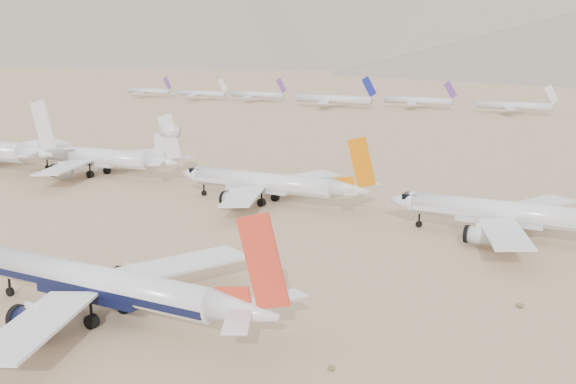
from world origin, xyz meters
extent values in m
plane|color=#987958|center=(0.00, 0.00, 0.00)|extent=(7000.00, 7000.00, 0.00)
cylinder|color=silver|center=(-8.03, 0.49, 4.85)|extent=(35.71, 4.22, 4.22)
cube|color=#0E1233|center=(-8.03, 0.49, 4.33)|extent=(35.00, 4.28, 0.95)
sphere|color=silver|center=(-25.89, 0.49, 4.85)|extent=(4.22, 4.22, 4.22)
cone|color=silver|center=(14.05, 0.49, 5.17)|extent=(8.93, 4.22, 4.22)
cube|color=silver|center=(-5.27, -12.03, 4.12)|extent=(13.79, 21.74, 0.66)
cube|color=silver|center=(15.78, -3.61, 5.70)|extent=(5.67, 7.41, 0.25)
cylinder|color=#0E1233|center=(-10.01, -8.28, 2.21)|extent=(4.96, 3.04, 3.04)
cube|color=silver|center=(-5.27, 13.02, 4.12)|extent=(13.79, 21.74, 0.66)
cube|color=silver|center=(15.78, 4.60, 5.70)|extent=(5.67, 7.41, 0.25)
cylinder|color=#0E1233|center=(-10.01, 9.27, 2.21)|extent=(4.96, 3.04, 3.04)
cube|color=red|center=(16.53, 0.49, 11.33)|extent=(6.77, 0.34, 11.15)
cylinder|color=black|center=(-24.83, 0.49, 0.63)|extent=(1.27, 0.53, 1.27)
cylinder|color=black|center=(-6.54, -2.46, 0.89)|extent=(1.77, 1.06, 1.77)
cylinder|color=black|center=(-6.54, 3.45, 0.89)|extent=(1.77, 1.06, 1.77)
cylinder|color=silver|center=(28.18, 65.19, 4.81)|extent=(34.40, 4.18, 4.18)
cube|color=silver|center=(28.18, 65.19, 4.28)|extent=(33.71, 4.24, 0.94)
sphere|color=silver|center=(10.98, 65.19, 4.81)|extent=(4.18, 4.18, 4.18)
cube|color=black|center=(10.36, 65.19, 5.96)|extent=(2.93, 2.72, 1.05)
cube|color=silver|center=(30.84, 53.06, 4.08)|extent=(13.28, 20.93, 0.65)
cylinder|color=silver|center=(26.27, 56.67, 2.19)|extent=(4.78, 3.01, 3.01)
cube|color=silver|center=(30.84, 77.31, 4.08)|extent=(13.28, 20.93, 0.65)
cylinder|color=silver|center=(26.27, 73.70, 2.19)|extent=(4.78, 3.01, 3.01)
cylinder|color=black|center=(12.03, 65.19, 0.63)|extent=(1.25, 0.52, 1.25)
cylinder|color=black|center=(29.62, 62.26, 0.88)|extent=(1.76, 1.05, 1.76)
cylinder|color=black|center=(29.62, 68.11, 0.88)|extent=(1.76, 1.05, 1.76)
cylinder|color=silver|center=(-25.04, 68.68, 4.78)|extent=(33.98, 4.15, 4.15)
cube|color=silver|center=(-25.04, 68.68, 4.26)|extent=(33.30, 4.22, 0.93)
sphere|color=silver|center=(-42.03, 68.68, 4.78)|extent=(4.15, 4.15, 4.15)
cube|color=black|center=(-42.65, 68.68, 5.92)|extent=(2.91, 2.70, 1.04)
cone|color=silver|center=(-4.04, 68.68, 5.09)|extent=(8.50, 4.15, 4.15)
cube|color=silver|center=(-22.42, 56.69, 4.05)|extent=(13.12, 20.68, 0.64)
cube|color=silver|center=(-2.38, 64.75, 5.61)|extent=(5.39, 7.05, 0.25)
cylinder|color=silver|center=(-26.93, 60.26, 2.18)|extent=(4.72, 2.99, 2.99)
cube|color=silver|center=(-22.42, 80.67, 4.05)|extent=(13.12, 20.68, 0.64)
cube|color=silver|center=(-2.38, 72.61, 5.61)|extent=(5.39, 7.05, 0.25)
cylinder|color=silver|center=(-26.93, 77.10, 2.18)|extent=(4.72, 2.99, 2.99)
cube|color=#D66B06|center=(-1.68, 68.68, 10.98)|extent=(6.44, 0.33, 10.61)
cylinder|color=black|center=(-40.99, 68.68, 0.62)|extent=(1.25, 0.52, 1.25)
cylinder|color=black|center=(-23.62, 65.77, 0.87)|extent=(1.74, 1.04, 1.74)
cylinder|color=black|center=(-23.62, 71.59, 0.87)|extent=(1.74, 1.04, 1.74)
cylinder|color=silver|center=(-81.79, 75.59, 5.16)|extent=(37.45, 4.48, 4.48)
cube|color=silver|center=(-81.79, 75.59, 4.60)|extent=(36.70, 4.55, 1.01)
sphere|color=silver|center=(-100.51, 75.59, 5.16)|extent=(4.48, 4.48, 4.48)
cube|color=black|center=(-101.19, 75.59, 6.39)|extent=(3.14, 2.91, 1.12)
cone|color=silver|center=(-58.65, 75.59, 5.49)|extent=(9.36, 4.48, 4.48)
cube|color=silver|center=(-78.90, 62.43, 4.37)|extent=(14.46, 22.79, 0.70)
cube|color=silver|center=(-56.83, 71.28, 6.05)|extent=(5.94, 7.77, 0.27)
cylinder|color=silver|center=(-83.87, 66.36, 2.35)|extent=(5.20, 3.23, 3.23)
cube|color=silver|center=(-78.90, 88.76, 4.37)|extent=(14.46, 22.79, 0.70)
cube|color=silver|center=(-56.83, 79.91, 6.05)|extent=(5.94, 7.77, 0.27)
cylinder|color=silver|center=(-83.87, 84.82, 2.35)|extent=(5.20, 3.23, 3.23)
cube|color=silver|center=(-56.05, 75.59, 11.96)|extent=(7.10, 0.36, 11.69)
cylinder|color=silver|center=(-55.79, 75.59, 13.41)|extent=(4.68, 2.91, 2.91)
cylinder|color=black|center=(-99.39, 75.59, 0.67)|extent=(1.35, 0.56, 1.35)
cylinder|color=black|center=(-80.23, 72.45, 0.94)|extent=(1.88, 1.12, 1.88)
cylinder|color=black|center=(-80.23, 78.73, 0.94)|extent=(1.88, 1.12, 1.88)
cone|color=silver|center=(-91.92, 65.71, 6.47)|extent=(10.74, 5.28, 5.28)
cube|color=silver|center=(-89.83, 60.74, 7.12)|extent=(6.82, 8.92, 0.32)
cube|color=silver|center=(-115.15, 80.88, 5.15)|extent=(16.59, 26.14, 0.81)
cube|color=silver|center=(-89.83, 70.68, 7.12)|extent=(6.82, 8.92, 0.32)
cube|color=silver|center=(-88.93, 65.71, 13.92)|extent=(8.14, 0.42, 13.41)
cylinder|color=silver|center=(-253.39, 301.31, 4.05)|extent=(33.38, 3.30, 3.30)
cube|color=#623787|center=(-237.68, 301.31, 9.63)|extent=(6.65, 0.33, 8.37)
cube|color=silver|center=(-253.39, 292.67, 3.55)|extent=(8.79, 15.37, 0.33)
cube|color=silver|center=(-253.39, 309.95, 3.55)|extent=(8.79, 15.37, 0.33)
cylinder|color=silver|center=(-209.03, 298.44, 4.08)|extent=(33.93, 3.35, 3.35)
cube|color=silver|center=(-193.06, 298.44, 9.74)|extent=(6.76, 0.34, 8.51)
cube|color=silver|center=(-209.03, 289.66, 3.57)|extent=(8.94, 15.62, 0.34)
cube|color=silver|center=(-209.03, 307.22, 3.57)|extent=(8.94, 15.62, 0.34)
cylinder|color=silver|center=(-173.81, 306.45, 4.16)|extent=(35.55, 3.51, 3.51)
cube|color=#623787|center=(-157.08, 306.45, 10.10)|extent=(7.08, 0.35, 8.92)
cube|color=silver|center=(-173.81, 297.25, 3.63)|extent=(9.37, 16.36, 0.35)
cube|color=silver|center=(-173.81, 315.65, 3.63)|extent=(9.37, 16.36, 0.35)
cylinder|color=silver|center=(-115.84, 291.72, 4.58)|extent=(44.11, 4.36, 4.36)
cube|color=navy|center=(-95.09, 291.72, 11.95)|extent=(8.78, 0.44, 11.06)
cube|color=silver|center=(-115.84, 280.30, 3.93)|extent=(11.62, 20.31, 0.44)
cube|color=silver|center=(-115.84, 303.13, 3.93)|extent=(11.62, 20.31, 0.44)
cylinder|color=silver|center=(-74.00, 308.87, 4.25)|extent=(37.49, 3.71, 3.71)
cube|color=#623787|center=(-56.36, 308.87, 10.52)|extent=(7.47, 0.37, 9.40)
cube|color=silver|center=(-74.00, 299.16, 3.70)|extent=(9.88, 17.26, 0.37)
cube|color=silver|center=(-74.00, 318.57, 3.70)|extent=(9.88, 17.26, 0.37)
cylinder|color=silver|center=(-21.95, 301.86, 4.22)|extent=(36.84, 3.64, 3.64)
cube|color=silver|center=(-4.62, 301.86, 10.37)|extent=(7.34, 0.36, 9.24)
cube|color=silver|center=(-21.95, 292.33, 3.67)|extent=(9.71, 16.96, 0.36)
cube|color=silver|center=(-21.95, 311.40, 3.67)|extent=(9.71, 16.96, 0.36)
cone|color=slate|center=(-700.00, 1100.00, 47.50)|extent=(855.00, 855.00, 95.00)
ellipsoid|color=brown|center=(-30.40, 14.40, 0.29)|extent=(0.98, 0.98, 0.54)
ellipsoid|color=brown|center=(24.40, 1.60, 0.25)|extent=(0.84, 0.84, 0.46)
ellipsoid|color=brown|center=(38.10, 30.90, 0.29)|extent=(0.98, 0.98, 0.54)
camera|label=1|loc=(55.78, -63.71, 34.64)|focal=45.00mm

